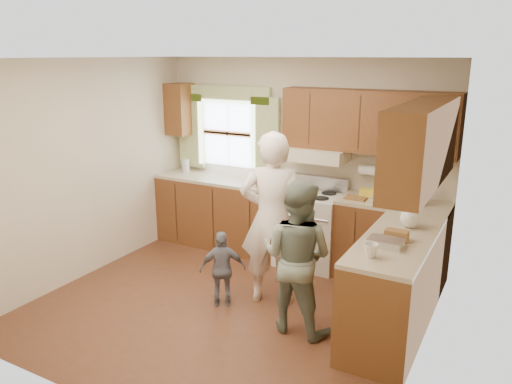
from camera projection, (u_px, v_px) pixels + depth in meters
The scene contains 6 objects.
room at pixel (227, 190), 4.87m from camera, with size 3.80×3.80×3.80m.
kitchen_fixtures at pixel (325, 211), 5.60m from camera, with size 3.80×2.25×2.15m.
stove at pixel (310, 228), 6.15m from camera, with size 0.76×0.67×1.07m.
woman_left at pixel (272, 219), 5.09m from camera, with size 0.66×0.43×1.82m, color white.
woman_right at pixel (297, 257), 4.59m from camera, with size 0.71×0.55×1.46m, color #2E483C.
child at pixel (223, 269), 5.12m from camera, with size 0.47×0.20×0.81m, color slate.
Camera 1 is at (2.50, -3.98, 2.54)m, focal length 35.00 mm.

